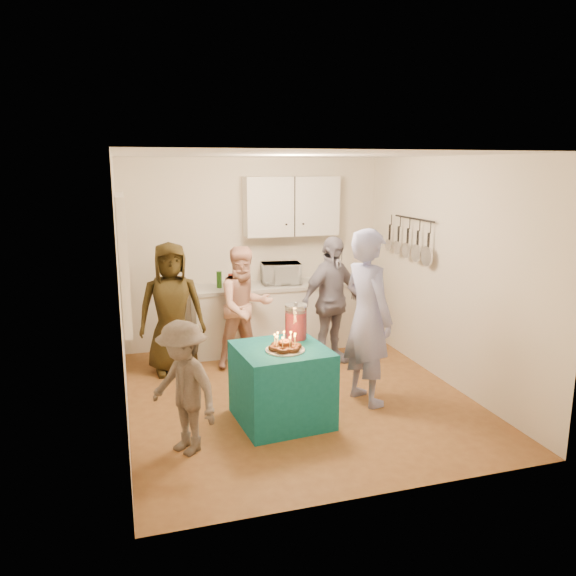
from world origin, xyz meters
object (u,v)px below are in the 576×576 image
object	(u,v)px
party_table	(282,384)
man_birthday	(368,317)
punch_jar	(296,323)
woman_back_right	(331,301)
microwave	(281,273)
woman_back_center	(245,307)
child_near_left	(184,388)
woman_back_left	(171,309)
counter	(274,318)

from	to	relation	value
party_table	man_birthday	distance (m)	1.16
punch_jar	woman_back_right	world-z (taller)	woman_back_right
microwave	woman_back_center	size ratio (longest dim) A/B	0.34
woman_back_center	child_near_left	xyz separation A→B (m)	(-0.99, -2.00, -0.16)
woman_back_left	party_table	bearing A→B (deg)	-61.89
microwave	party_table	size ratio (longest dim) A/B	0.61
counter	woman_back_right	xyz separation A→B (m)	(0.54, -0.79, 0.39)
woman_back_center	child_near_left	distance (m)	2.24
child_near_left	punch_jar	bearing A→B (deg)	81.99
man_birthday	woman_back_right	bearing A→B (deg)	-16.82
woman_back_left	child_near_left	xyz separation A→B (m)	(-0.09, -2.03, -0.20)
man_birthday	woman_back_center	size ratio (longest dim) A/B	1.22
microwave	punch_jar	size ratio (longest dim) A/B	1.53
microwave	child_near_left	size ratio (longest dim) A/B	0.43
woman_back_center	child_near_left	world-z (taller)	woman_back_center
man_birthday	woman_back_center	distance (m)	1.77
party_table	woman_back_right	distance (m)	1.85
counter	child_near_left	size ratio (longest dim) A/B	1.83
punch_jar	woman_back_left	size ratio (longest dim) A/B	0.21
microwave	party_table	distance (m)	2.41
microwave	woman_back_left	bearing A→B (deg)	-153.87
party_table	woman_back_left	bearing A→B (deg)	118.13
microwave	woman_back_right	distance (m)	0.93
woman_back_right	child_near_left	xyz separation A→B (m)	(-2.06, -1.79, -0.22)
counter	woman_back_left	world-z (taller)	woman_back_left
counter	woman_back_left	xyz separation A→B (m)	(-1.43, -0.55, 0.38)
woman_back_center	woman_back_left	bearing A→B (deg)	166.35
woman_back_right	woman_back_left	bearing A→B (deg)	148.03
microwave	woman_back_left	xyz separation A→B (m)	(-1.53, -0.55, -0.25)
counter	woman_back_center	distance (m)	0.85
child_near_left	counter	bearing A→B (deg)	115.49
counter	woman_back_right	distance (m)	1.03
man_birthday	counter	bearing A→B (deg)	-0.76
party_table	child_near_left	xyz separation A→B (m)	(-0.99, -0.35, 0.22)
microwave	man_birthday	bearing A→B (deg)	-73.38
microwave	woman_back_center	bearing A→B (deg)	-131.07
party_table	punch_jar	size ratio (longest dim) A/B	2.50
party_table	man_birthday	xyz separation A→B (m)	(1.00, 0.20, 0.56)
microwave	woman_back_right	size ratio (longest dim) A/B	0.32
counter	woman_back_right	bearing A→B (deg)	-55.74
party_table	counter	bearing A→B (deg)	76.59
punch_jar	woman_back_center	world-z (taller)	woman_back_center
party_table	punch_jar	world-z (taller)	punch_jar
punch_jar	party_table	bearing A→B (deg)	-132.96
woman_back_left	woman_back_center	xyz separation A→B (m)	(0.90, -0.03, -0.04)
woman_back_right	child_near_left	bearing A→B (deg)	-163.99
woman_back_right	punch_jar	bearing A→B (deg)	-150.13
counter	child_near_left	bearing A→B (deg)	-120.52
counter	party_table	distance (m)	2.29
punch_jar	woman_back_center	distance (m)	1.43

